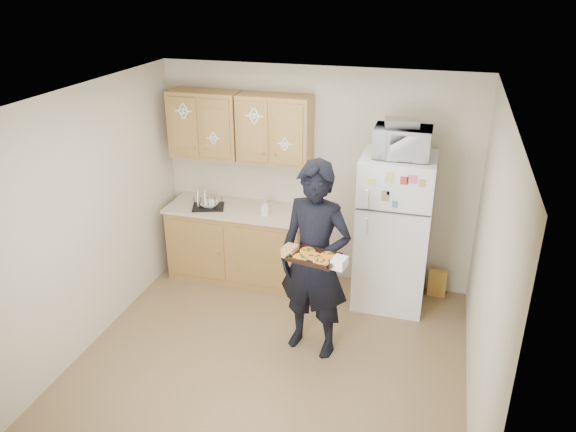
{
  "coord_description": "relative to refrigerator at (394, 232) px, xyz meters",
  "views": [
    {
      "loc": [
        1.36,
        -4.1,
        3.42
      ],
      "look_at": [
        0.05,
        0.45,
        1.34
      ],
      "focal_mm": 35.0,
      "sensor_mm": 36.0,
      "label": 1
    }
  ],
  "objects": [
    {
      "name": "wall_front",
      "position": [
        -0.95,
        -3.23,
        0.4
      ],
      "size": [
        3.6,
        0.04,
        2.5
      ],
      "primitive_type": "cube",
      "color": "beige",
      "rests_on": "floor"
    },
    {
      "name": "bowl",
      "position": [
        -2.11,
        -0.04,
        0.09
      ],
      "size": [
        0.24,
        0.24,
        0.05
      ],
      "primitive_type": "imported",
      "rotation": [
        0.0,
        0.0,
        0.19
      ],
      "color": "white",
      "rests_on": "dish_rack"
    },
    {
      "name": "countertop",
      "position": [
        -1.8,
        0.05,
        0.03
      ],
      "size": [
        1.64,
        0.64,
        0.04
      ],
      "primitive_type": "cube",
      "color": "#BEB492",
      "rests_on": "base_cabinet"
    },
    {
      "name": "pizza_back_left",
      "position": [
        -0.63,
        -1.28,
        0.32
      ],
      "size": [
        0.14,
        0.14,
        0.02
      ],
      "primitive_type": "cylinder",
      "color": "orange",
      "rests_on": "baking_tray"
    },
    {
      "name": "refrigerator",
      "position": [
        0.0,
        0.0,
        0.0
      ],
      "size": [
        0.75,
        0.7,
        1.7
      ],
      "primitive_type": "cube",
      "color": "white",
      "rests_on": "floor"
    },
    {
      "name": "floor",
      "position": [
        -0.95,
        -1.43,
        -0.85
      ],
      "size": [
        3.6,
        3.6,
        0.0
      ],
      "primitive_type": "plane",
      "color": "brown",
      "rests_on": "ground"
    },
    {
      "name": "base_cabinet",
      "position": [
        -1.8,
        0.05,
        -0.42
      ],
      "size": [
        1.6,
        0.6,
        0.86
      ],
      "primitive_type": "cube",
      "color": "olive",
      "rests_on": "floor"
    },
    {
      "name": "upper_cab_right",
      "position": [
        -1.38,
        0.18,
        0.98
      ],
      "size": [
        0.8,
        0.33,
        0.75
      ],
      "primitive_type": "cube",
      "color": "olive",
      "rests_on": "wall_back"
    },
    {
      "name": "pizza_front_left",
      "position": [
        -0.66,
        -1.41,
        0.32
      ],
      "size": [
        0.14,
        0.14,
        0.02
      ],
      "primitive_type": "cylinder",
      "color": "orange",
      "rests_on": "baking_tray"
    },
    {
      "name": "cereal_box",
      "position": [
        0.52,
        0.24,
        -0.69
      ],
      "size": [
        0.2,
        0.07,
        0.32
      ],
      "primitive_type": "cube",
      "color": "gold",
      "rests_on": "floor"
    },
    {
      "name": "wall_right",
      "position": [
        0.85,
        -1.43,
        0.4
      ],
      "size": [
        0.04,
        3.6,
        2.5
      ],
      "primitive_type": "cube",
      "color": "beige",
      "rests_on": "floor"
    },
    {
      "name": "ceiling",
      "position": [
        -0.95,
        -1.43,
        1.65
      ],
      "size": [
        3.6,
        3.6,
        0.0
      ],
      "primitive_type": "plane",
      "color": "silver",
      "rests_on": "wall_back"
    },
    {
      "name": "foil_pan",
      "position": [
        -0.01,
        -0.02,
        1.2
      ],
      "size": [
        0.37,
        0.28,
        0.07
      ],
      "primitive_type": "cube",
      "rotation": [
        0.0,
        0.0,
        0.16
      ],
      "color": "#AAAAB1",
      "rests_on": "microwave"
    },
    {
      "name": "microwave",
      "position": [
        0.02,
        -0.05,
        1.01
      ],
      "size": [
        0.56,
        0.39,
        0.31
      ],
      "primitive_type": "imported",
      "rotation": [
        0.0,
        0.0,
        0.01
      ],
      "color": "white",
      "rests_on": "refrigerator"
    },
    {
      "name": "upper_cab_left",
      "position": [
        -2.2,
        0.18,
        0.98
      ],
      "size": [
        0.8,
        0.33,
        0.75
      ],
      "primitive_type": "cube",
      "color": "olive",
      "rests_on": "wall_back"
    },
    {
      "name": "pizza_center",
      "position": [
        -0.55,
        -1.37,
        0.32
      ],
      "size": [
        0.14,
        0.14,
        0.02
      ],
      "primitive_type": "cylinder",
      "color": "orange",
      "rests_on": "baking_tray"
    },
    {
      "name": "person",
      "position": [
        -0.61,
        -1.07,
        0.11
      ],
      "size": [
        0.78,
        0.59,
        1.92
      ],
      "primitive_type": "imported",
      "rotation": [
        0.0,
        0.0,
        -0.2
      ],
      "color": "black",
      "rests_on": "floor"
    },
    {
      "name": "soap_bottle",
      "position": [
        -1.42,
        -0.06,
        0.14
      ],
      "size": [
        0.09,
        0.09,
        0.18
      ],
      "primitive_type": "imported",
      "rotation": [
        0.0,
        0.0,
        0.11
      ],
      "color": "white",
      "rests_on": "countertop"
    },
    {
      "name": "pizza_front_right",
      "position": [
        -0.47,
        -1.45,
        0.32
      ],
      "size": [
        0.14,
        0.14,
        0.02
      ],
      "primitive_type": "cylinder",
      "color": "orange",
      "rests_on": "baking_tray"
    },
    {
      "name": "dish_rack",
      "position": [
        -2.12,
        -0.04,
        0.12
      ],
      "size": [
        0.42,
        0.37,
        0.14
      ],
      "primitive_type": "cube",
      "rotation": [
        0.0,
        0.0,
        0.33
      ],
      "color": "black",
      "rests_on": "countertop"
    },
    {
      "name": "wall_left",
      "position": [
        -2.75,
        -1.43,
        0.4
      ],
      "size": [
        0.04,
        3.6,
        2.5
      ],
      "primitive_type": "cube",
      "color": "beige",
      "rests_on": "floor"
    },
    {
      "name": "baking_tray",
      "position": [
        -0.55,
        -1.37,
        0.3
      ],
      "size": [
        0.46,
        0.38,
        0.04
      ],
      "primitive_type": "cube",
      "rotation": [
        0.0,
        0.0,
        -0.2
      ],
      "color": "black",
      "rests_on": "person"
    },
    {
      "name": "wall_back",
      "position": [
        -0.95,
        0.37,
        0.4
      ],
      "size": [
        3.6,
        0.04,
        2.5
      ],
      "primitive_type": "cube",
      "color": "beige",
      "rests_on": "floor"
    },
    {
      "name": "pizza_back_right",
      "position": [
        -0.44,
        -1.32,
        0.32
      ],
      "size": [
        0.14,
        0.14,
        0.02
      ],
      "primitive_type": "cylinder",
      "color": "orange",
      "rests_on": "baking_tray"
    }
  ]
}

